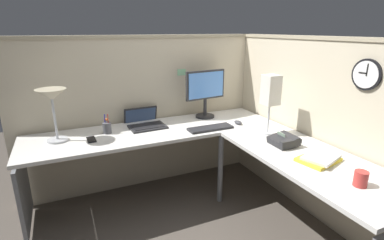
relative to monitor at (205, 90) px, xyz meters
name	(u,v)px	position (x,y,z in m)	size (l,w,h in m)	color
ground_plane	(213,213)	(-0.23, -0.64, -1.02)	(6.80, 6.80, 0.00)	#4C443D
cubicle_wall_back	(145,112)	(-0.59, 0.23, -0.23)	(2.57, 0.12, 1.58)	beige
cubicle_wall_right	(316,128)	(0.64, -0.90, -0.23)	(0.12, 2.37, 1.58)	beige
desk	(202,155)	(-0.38, -0.69, -0.39)	(2.35, 2.15, 0.73)	silver
monitor	(205,90)	(0.00, 0.00, 0.00)	(0.46, 0.20, 0.50)	#232326
laptop	(145,122)	(-0.66, 0.01, -0.27)	(0.36, 0.39, 0.22)	#232326
keyboard	(210,128)	(-0.13, -0.38, -0.28)	(0.43, 0.14, 0.02)	#232326
computer_mouse	(238,122)	(0.19, -0.35, -0.28)	(0.06, 0.10, 0.03)	#38383D
desk_lamp_dome	(52,99)	(-1.45, -0.11, 0.07)	(0.24, 0.24, 0.44)	#B7BABF
pen_cup	(107,128)	(-1.04, -0.09, -0.24)	(0.08, 0.08, 0.18)	#4C4C51
cell_phone	(91,139)	(-1.19, -0.21, -0.29)	(0.07, 0.14, 0.01)	black
office_phone	(284,141)	(0.22, -0.98, -0.26)	(0.20, 0.21, 0.11)	#232326
book_stack	(319,158)	(0.25, -1.32, -0.27)	(0.33, 0.27, 0.04)	yellow
desk_lamp_paper	(271,92)	(0.28, -0.69, 0.09)	(0.13, 0.13, 0.53)	#B7BABF
coffee_mug	(361,179)	(0.20, -1.67, -0.25)	(0.08, 0.08, 0.10)	#B2332D
wall_clock	(367,75)	(0.59, -1.33, 0.31)	(0.04, 0.22, 0.22)	black
pinned_note_leftmost	(182,72)	(-0.19, 0.18, 0.18)	(0.09, 0.00, 0.07)	#8CCC99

